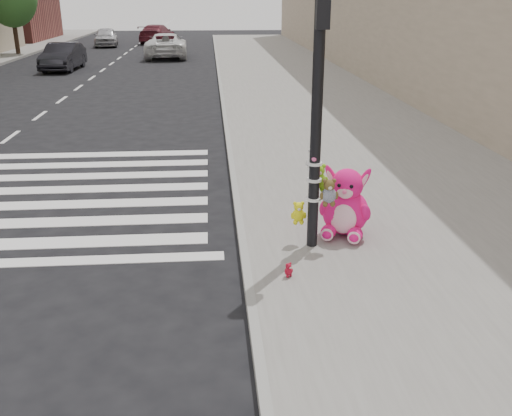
{
  "coord_description": "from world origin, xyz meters",
  "views": [
    {
      "loc": [
        1.11,
        -6.1,
        3.75
      ],
      "look_at": [
        1.74,
        1.85,
        0.75
      ],
      "focal_mm": 40.0,
      "sensor_mm": 36.0,
      "label": 1
    }
  ],
  "objects_px": {
    "pink_bunny": "(346,207)",
    "red_teddy": "(288,270)",
    "signal_pole": "(317,142)",
    "car_white_near": "(166,45)",
    "car_dark_far": "(63,57)"
  },
  "relations": [
    {
      "from": "pink_bunny",
      "to": "red_teddy",
      "type": "distance_m",
      "value": 1.8
    },
    {
      "from": "signal_pole",
      "to": "car_white_near",
      "type": "bearing_deg",
      "value": 98.12
    },
    {
      "from": "red_teddy",
      "to": "signal_pole",
      "type": "bearing_deg",
      "value": 30.71
    },
    {
      "from": "red_teddy",
      "to": "car_white_near",
      "type": "xyz_separation_m",
      "value": [
        -3.65,
        30.27,
        0.5
      ]
    },
    {
      "from": "pink_bunny",
      "to": "red_teddy",
      "type": "relative_size",
      "value": 5.6
    },
    {
      "from": "pink_bunny",
      "to": "car_white_near",
      "type": "xyz_separation_m",
      "value": [
        -4.73,
        28.89,
        0.14
      ]
    },
    {
      "from": "signal_pole",
      "to": "car_dark_far",
      "type": "bearing_deg",
      "value": 111.34
    },
    {
      "from": "car_white_near",
      "to": "pink_bunny",
      "type": "bearing_deg",
      "value": 97.16
    },
    {
      "from": "signal_pole",
      "to": "pink_bunny",
      "type": "bearing_deg",
      "value": 31.71
    },
    {
      "from": "signal_pole",
      "to": "pink_bunny",
      "type": "distance_m",
      "value": 1.32
    },
    {
      "from": "car_dark_far",
      "to": "pink_bunny",
      "type": "bearing_deg",
      "value": -64.82
    },
    {
      "from": "signal_pole",
      "to": "pink_bunny",
      "type": "height_order",
      "value": "signal_pole"
    },
    {
      "from": "car_dark_far",
      "to": "car_white_near",
      "type": "relative_size",
      "value": 0.78
    },
    {
      "from": "pink_bunny",
      "to": "car_dark_far",
      "type": "distance_m",
      "value": 24.96
    },
    {
      "from": "pink_bunny",
      "to": "red_teddy",
      "type": "xyz_separation_m",
      "value": [
        -1.08,
        -1.38,
        -0.37
      ]
    }
  ]
}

